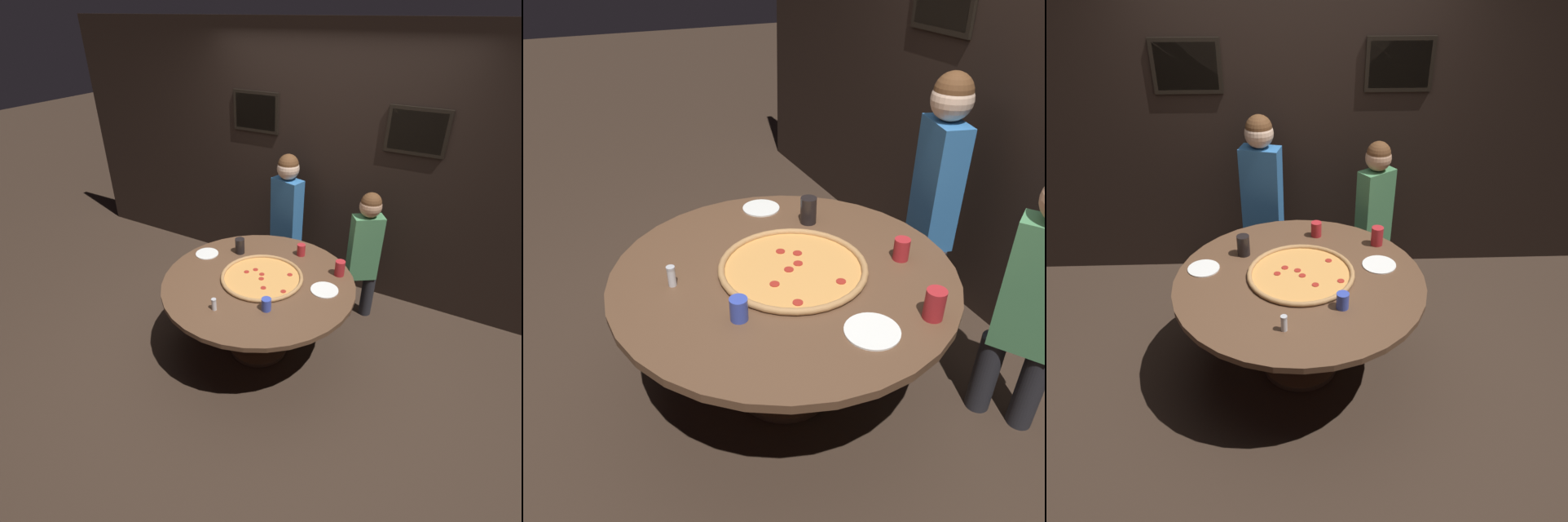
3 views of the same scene
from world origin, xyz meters
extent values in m
plane|color=#38281E|center=(0.00, 0.00, 0.00)|extent=(24.00, 24.00, 0.00)
cube|color=black|center=(0.00, 1.39, 1.30)|extent=(6.40, 0.06, 2.60)
cube|color=black|center=(-0.80, 1.35, 1.75)|extent=(0.52, 0.02, 0.40)
cube|color=#936B5B|center=(-0.80, 1.34, 1.75)|extent=(0.46, 0.01, 0.34)
cube|color=black|center=(0.80, 1.35, 1.75)|extent=(0.52, 0.02, 0.40)
cube|color=slate|center=(0.80, 1.34, 1.75)|extent=(0.46, 0.01, 0.34)
cylinder|color=brown|center=(0.00, 0.00, 0.72)|extent=(1.59, 1.59, 0.04)
cylinder|color=brown|center=(0.00, 0.00, 0.35)|extent=(0.16, 0.16, 0.70)
cylinder|color=brown|center=(0.00, 0.00, 0.02)|extent=(0.52, 0.52, 0.04)
cylinder|color=#E0994C|center=(0.01, 0.04, 0.75)|extent=(0.65, 0.65, 0.01)
torus|color=#B27F4C|center=(0.01, 0.04, 0.76)|extent=(0.69, 0.69, 0.03)
cylinder|color=#A8281E|center=(0.02, 0.02, 0.75)|extent=(0.04, 0.04, 0.00)
cylinder|color=#A8281E|center=(-0.01, 0.08, 0.75)|extent=(0.04, 0.04, 0.00)
cylinder|color=#A8281E|center=(-0.14, 0.04, 0.75)|extent=(0.04, 0.04, 0.00)
cylinder|color=#A8281E|center=(0.10, -0.09, 0.75)|extent=(0.04, 0.04, 0.00)
cylinder|color=#A8281E|center=(0.20, 0.19, 0.75)|extent=(0.04, 0.04, 0.00)
cylinder|color=#A8281E|center=(-0.09, 0.11, 0.75)|extent=(0.04, 0.04, 0.00)
cylinder|color=#A8281E|center=(0.26, -0.05, 0.75)|extent=(0.04, 0.04, 0.00)
cylinder|color=#B22328|center=(0.13, 0.54, 0.79)|extent=(0.07, 0.07, 0.11)
cylinder|color=black|center=(-0.37, 0.31, 0.81)|extent=(0.09, 0.09, 0.14)
cylinder|color=#384CB7|center=(0.24, -0.30, 0.79)|extent=(0.07, 0.07, 0.10)
cylinder|color=#B22328|center=(0.55, 0.41, 0.81)|extent=(0.08, 0.08, 0.13)
cylinder|color=white|center=(0.53, 0.14, 0.74)|extent=(0.22, 0.22, 0.01)
cylinder|color=white|center=(-0.62, 0.14, 0.74)|extent=(0.21, 0.21, 0.01)
cylinder|color=silver|center=(-0.10, -0.49, 0.78)|extent=(0.04, 0.04, 0.08)
cylinder|color=#B7B7BC|center=(-0.10, -0.49, 0.83)|extent=(0.04, 0.04, 0.01)
cylinder|color=#232328|center=(0.70, 0.96, 0.23)|extent=(0.17, 0.17, 0.45)
cylinder|color=#232328|center=(0.53, 0.85, 0.23)|extent=(0.17, 0.17, 0.45)
cube|color=#4C8C59|center=(0.61, 0.91, 0.77)|extent=(0.31, 0.27, 0.63)
sphere|color=tan|center=(0.61, 0.91, 1.18)|extent=(0.20, 0.20, 0.20)
sphere|color=brown|center=(0.61, 0.91, 1.22)|extent=(0.18, 0.18, 0.18)
cylinder|color=#232328|center=(-0.16, 1.03, 0.25)|extent=(0.16, 0.16, 0.51)
cylinder|color=#232328|center=(-0.38, 1.09, 0.25)|extent=(0.16, 0.16, 0.51)
cube|color=#3370B2|center=(-0.27, 1.06, 0.86)|extent=(0.34, 0.23, 0.71)
sphere|color=beige|center=(-0.27, 1.06, 1.33)|extent=(0.22, 0.22, 0.22)
sphere|color=brown|center=(-0.27, 1.06, 1.37)|extent=(0.20, 0.20, 0.20)
camera|label=1|loc=(1.38, -2.40, 2.65)|focal=28.00mm
camera|label=2|loc=(1.76, -0.79, 2.04)|focal=35.00mm
camera|label=3|loc=(-0.06, -2.64, 2.56)|focal=35.00mm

